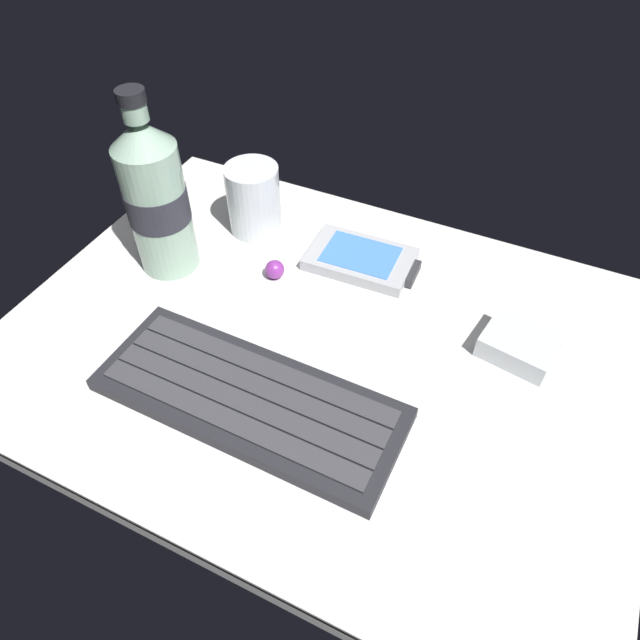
{
  "coord_description": "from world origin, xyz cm",
  "views": [
    {
      "loc": [
        16.81,
        -35.28,
        44.58
      ],
      "look_at": [
        0.0,
        0.0,
        3.0
      ],
      "focal_mm": 32.3,
      "sensor_mm": 36.0,
      "label": 1
    }
  ],
  "objects": [
    {
      "name": "ground_plane",
      "position": [
        0.0,
        -0.23,
        -0.99
      ],
      "size": [
        64.0,
        48.0,
        2.8
      ],
      "color": "silver"
    },
    {
      "name": "keyboard",
      "position": [
        -2.53,
        -9.94,
        0.81
      ],
      "size": [
        29.19,
        11.51,
        1.7
      ],
      "color": "#232328",
      "rests_on": "ground_plane"
    },
    {
      "name": "handheld_device",
      "position": [
        -0.72,
        12.75,
        0.73
      ],
      "size": [
        13.01,
        8.05,
        1.5
      ],
      "color": "#B7BABF",
      "rests_on": "ground_plane"
    },
    {
      "name": "juice_cup",
      "position": [
        -15.24,
        13.46,
        3.91
      ],
      "size": [
        6.4,
        6.4,
        8.5
      ],
      "color": "silver",
      "rests_on": "ground_plane"
    },
    {
      "name": "water_bottle",
      "position": [
        -20.97,
        3.48,
        9.01
      ],
      "size": [
        6.73,
        6.73,
        20.8
      ],
      "color": "#9EC1A8",
      "rests_on": "ground_plane"
    },
    {
      "name": "charger_block",
      "position": [
        18.64,
        6.92,
        1.2
      ],
      "size": [
        7.84,
        6.7,
        2.4
      ],
      "primitive_type": "cube",
      "rotation": [
        0.0,
        0.0,
        -0.17
      ],
      "color": "silver",
      "rests_on": "ground_plane"
    },
    {
      "name": "trackball_mouse",
      "position": [
        -8.78,
        6.5,
        1.1
      ],
      "size": [
        2.2,
        2.2,
        2.2
      ],
      "primitive_type": "sphere",
      "color": "purple",
      "rests_on": "ground_plane"
    }
  ]
}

